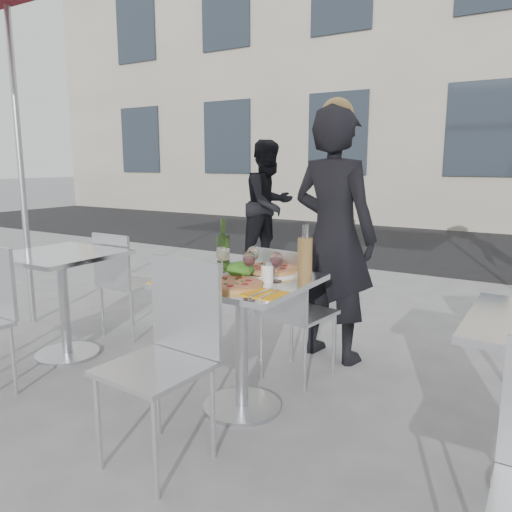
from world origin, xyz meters
The scene contains 21 objects.
ground centered at (0.00, 0.00, 0.00)m, with size 80.00×80.00×0.00m, color slate.
street_asphalt centered at (0.00, 6.50, 0.00)m, with size 24.00×5.00×0.00m, color black.
main_table centered at (0.00, 0.00, 0.54)m, with size 0.72×0.72×0.75m.
side_table_left centered at (-1.50, 0.00, 0.54)m, with size 0.72×0.72×0.75m.
chair_far centered at (0.06, 0.46, 0.51)m, with size 0.44×0.45×0.86m.
chair_near centered at (-0.04, -0.54, 0.55)m, with size 0.45×0.46×0.93m.
side_chair_lfar centered at (-1.44, 0.50, 0.49)m, with size 0.38×0.39×0.83m.
woman_diner centered at (0.11, 0.98, 0.87)m, with size 0.63×0.41×1.73m, color black.
pedestrian_a centered at (-1.87, 3.50, 0.83)m, with size 0.81×0.63×1.66m, color black.
pizza_near centered at (0.04, -0.16, 0.76)m, with size 0.33×0.33×0.02m.
pizza_far centered at (0.05, 0.21, 0.77)m, with size 0.35×0.35×0.03m.
salad_plate centered at (-0.02, 0.02, 0.79)m, with size 0.22×0.22×0.09m.
wine_bottle centered at (-0.23, 0.16, 0.86)m, with size 0.08×0.08×0.29m.
carafe centered at (0.28, 0.20, 0.87)m, with size 0.08×0.08×0.29m.
sugar_shaker centered at (0.16, 0.01, 0.80)m, with size 0.06×0.06×0.11m.
wineglass_white_a centered at (-0.15, 0.04, 0.86)m, with size 0.07×0.07×0.16m.
wineglass_white_b centered at (0.00, 0.12, 0.86)m, with size 0.07×0.07×0.16m.
wineglass_red_a centered at (0.05, 0.00, 0.86)m, with size 0.07×0.07×0.16m.
wineglass_red_b centered at (0.19, 0.04, 0.86)m, with size 0.07×0.07×0.16m.
napkin_left centered at (-0.27, -0.25, 0.75)m, with size 0.18×0.20×0.01m.
napkin_right centered at (0.27, -0.21, 0.75)m, with size 0.18×0.20×0.01m.
Camera 1 is at (1.44, -2.18, 1.36)m, focal length 35.00 mm.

